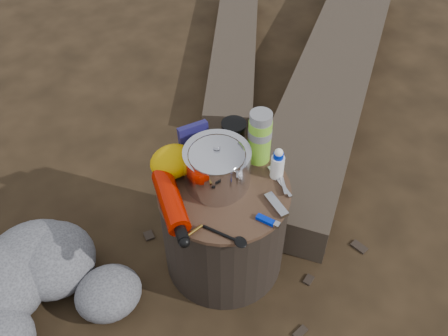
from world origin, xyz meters
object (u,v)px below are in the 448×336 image
stump (224,226)px  fuel_bottle (171,201)px  travel_mug (234,137)px  camping_pot (217,168)px  thermos (260,137)px  log_main (333,78)px

stump → fuel_bottle: (-0.18, 0.01, 0.23)m
fuel_bottle → travel_mug: 0.32m
camping_pot → thermos: (0.18, 0.04, 0.01)m
camping_pot → thermos: thermos is taller
log_main → travel_mug: (-0.87, -0.45, 0.36)m
fuel_bottle → camping_pot: bearing=14.7°
log_main → camping_pot: 1.21m
stump → travel_mug: (0.12, 0.13, 0.25)m
camping_pot → fuel_bottle: size_ratio=0.60×
stump → travel_mug: 0.31m
camping_pot → fuel_bottle: bearing=-177.9°
thermos → travel_mug: 0.10m
log_main → thermos: bearing=-96.5°
stump → log_main: stump is taller
log_main → fuel_bottle: (-1.16, -0.57, 0.33)m
fuel_bottle → thermos: 0.35m
stump → fuel_bottle: size_ratio=1.48×
fuel_bottle → log_main: bearing=38.9°
log_main → travel_mug: bearing=-101.8°
camping_pot → travel_mug: size_ratio=1.44×
thermos → camping_pot: bearing=-167.3°
thermos → travel_mug: bearing=124.0°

